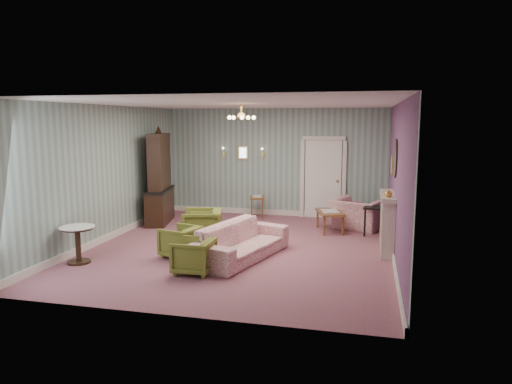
% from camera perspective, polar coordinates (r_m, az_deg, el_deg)
% --- Properties ---
extents(floor, '(7.00, 7.00, 0.00)m').
position_cam_1_polar(floor, '(9.73, -1.70, -6.72)').
color(floor, '#975767').
rests_on(floor, ground).
extents(ceiling, '(7.00, 7.00, 0.00)m').
position_cam_1_polar(ceiling, '(9.39, -1.78, 10.60)').
color(ceiling, white).
rests_on(ceiling, ground).
extents(wall_back, '(6.00, 0.00, 6.00)m').
position_cam_1_polar(wall_back, '(12.85, 2.35, 3.59)').
color(wall_back, gray).
rests_on(wall_back, ground).
extents(wall_front, '(6.00, 0.00, 6.00)m').
position_cam_1_polar(wall_front, '(6.18, -10.27, -1.99)').
color(wall_front, gray).
rests_on(wall_front, ground).
extents(wall_left, '(0.00, 7.00, 7.00)m').
position_cam_1_polar(wall_left, '(10.64, -17.55, 2.15)').
color(wall_left, gray).
rests_on(wall_left, ground).
extents(wall_right, '(0.00, 7.00, 7.00)m').
position_cam_1_polar(wall_right, '(9.14, 16.72, 1.19)').
color(wall_right, gray).
rests_on(wall_right, ground).
extents(wall_right_floral, '(0.00, 7.00, 7.00)m').
position_cam_1_polar(wall_right_floral, '(9.14, 16.63, 1.20)').
color(wall_right_floral, '#C06093').
rests_on(wall_right_floral, ground).
extents(door, '(1.12, 0.12, 2.16)m').
position_cam_1_polar(door, '(12.66, 8.09, 1.75)').
color(door, white).
rests_on(door, floor).
extents(olive_chair_a, '(0.60, 0.64, 0.65)m').
position_cam_1_polar(olive_chair_a, '(8.15, -7.54, -7.47)').
color(olive_chair_a, olive).
rests_on(olive_chair_a, floor).
extents(olive_chair_b, '(0.74, 0.77, 0.66)m').
position_cam_1_polar(olive_chair_b, '(9.12, -9.08, -5.75)').
color(olive_chair_b, olive).
rests_on(olive_chair_b, floor).
extents(olive_chair_c, '(0.92, 0.95, 0.80)m').
position_cam_1_polar(olive_chair_c, '(10.03, -6.54, -3.95)').
color(olive_chair_c, olive).
rests_on(olive_chair_c, floor).
extents(sofa_chintz, '(1.27, 2.39, 0.90)m').
position_cam_1_polar(sofa_chintz, '(8.89, -1.80, -5.21)').
color(sofa_chintz, '#AA4462').
rests_on(sofa_chintz, floor).
extents(wingback_chair, '(1.30, 1.09, 0.97)m').
position_cam_1_polar(wingback_chair, '(11.57, 12.22, -1.99)').
color(wingback_chair, '#AA4462').
rests_on(wingback_chair, floor).
extents(dresser, '(0.79, 1.51, 2.40)m').
position_cam_1_polar(dresser, '(12.11, -11.62, 1.92)').
color(dresser, black).
rests_on(dresser, floor).
extents(fireplace, '(0.30, 1.40, 1.16)m').
position_cam_1_polar(fireplace, '(9.67, 15.54, -3.60)').
color(fireplace, beige).
rests_on(fireplace, floor).
extents(mantel_vase, '(0.15, 0.15, 0.15)m').
position_cam_1_polar(mantel_vase, '(9.17, 15.66, -0.11)').
color(mantel_vase, gold).
rests_on(mantel_vase, fireplace).
extents(oval_mirror, '(0.04, 0.76, 0.84)m').
position_cam_1_polar(oval_mirror, '(9.50, 16.45, 3.90)').
color(oval_mirror, white).
rests_on(oval_mirror, wall_right).
extents(framed_print, '(0.04, 0.34, 0.42)m').
position_cam_1_polar(framed_print, '(10.86, 16.10, 3.14)').
color(framed_print, gold).
rests_on(framed_print, wall_right).
extents(coffee_table, '(0.78, 1.06, 0.48)m').
position_cam_1_polar(coffee_table, '(11.21, 8.88, -3.49)').
color(coffee_table, brown).
rests_on(coffee_table, floor).
extents(side_table_black, '(0.50, 0.50, 0.67)m').
position_cam_1_polar(side_table_black, '(10.97, 14.05, -3.43)').
color(side_table_black, black).
rests_on(side_table_black, floor).
extents(pedestal_table, '(0.80, 0.80, 0.68)m').
position_cam_1_polar(pedestal_table, '(9.22, -20.67, -5.96)').
color(pedestal_table, black).
rests_on(pedestal_table, floor).
extents(nesting_table, '(0.48, 0.56, 0.63)m').
position_cam_1_polar(nesting_table, '(12.54, 0.14, -1.77)').
color(nesting_table, brown).
rests_on(nesting_table, floor).
extents(gilt_mirror_back, '(0.28, 0.06, 0.36)m').
position_cam_1_polar(gilt_mirror_back, '(12.99, -1.59, 4.75)').
color(gilt_mirror_back, gold).
rests_on(gilt_mirror_back, wall_back).
extents(sconce_left, '(0.16, 0.12, 0.30)m').
position_cam_1_polar(sconce_left, '(13.13, -3.94, 4.78)').
color(sconce_left, gold).
rests_on(sconce_left, wall_back).
extents(sconce_right, '(0.16, 0.12, 0.30)m').
position_cam_1_polar(sconce_right, '(12.84, 0.77, 4.71)').
color(sconce_right, gold).
rests_on(sconce_right, wall_back).
extents(chandelier, '(0.56, 0.56, 0.36)m').
position_cam_1_polar(chandelier, '(9.39, -1.78, 8.96)').
color(chandelier, gold).
rests_on(chandelier, ceiling).
extents(burgundy_cushion, '(0.41, 0.28, 0.39)m').
position_cam_1_polar(burgundy_cushion, '(11.42, 11.96, -2.14)').
color(burgundy_cushion, maroon).
rests_on(burgundy_cushion, wingback_chair).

